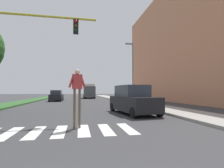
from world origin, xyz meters
name	(u,v)px	position (x,y,z in m)	size (l,w,h in m)	color
ground_plane	(75,100)	(0.00, 30.00, 0.00)	(140.00, 140.00, 0.00)	#38383A
crosswalk	(60,131)	(0.00, 6.61, 0.00)	(5.85, 2.20, 0.01)	silver
median_strip	(29,101)	(-6.87, 28.00, 0.07)	(2.83, 64.00, 0.15)	#2D5B28
apartment_block_right	(213,43)	(20.63, 22.00, 8.78)	(14.31, 35.78, 17.56)	tan
sidewalk_right	(122,100)	(7.85, 28.00, 0.07)	(3.00, 64.00, 0.15)	#9E9991
street_lamp_right	(132,67)	(7.26, 20.33, 4.59)	(1.02, 0.24, 7.50)	slate
pedestrian_performer	(77,89)	(0.63, 7.02, 1.66)	(0.74, 0.34, 2.49)	brown
suv_crossing	(133,100)	(4.38, 11.10, 0.93)	(2.53, 4.81, 1.97)	black
sedan_midblock	(57,96)	(-2.76, 27.84, 0.79)	(1.84, 4.45, 1.70)	black
sedan_distant	(89,94)	(2.94, 40.72, 0.78)	(2.00, 4.57, 1.69)	black
truck_box_delivery	(89,91)	(2.86, 37.71, 1.63)	(2.40, 6.20, 3.10)	#474C51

